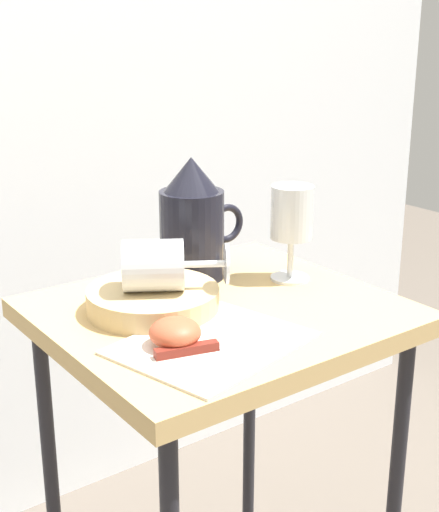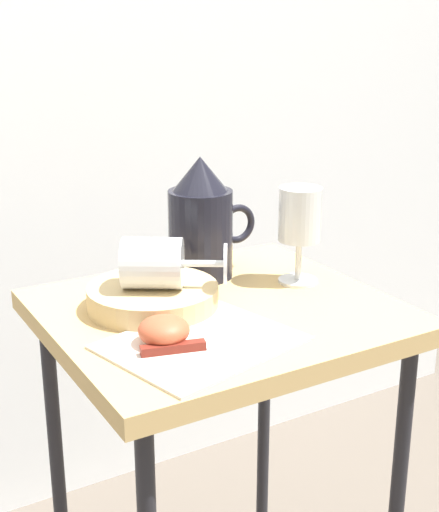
{
  "view_description": "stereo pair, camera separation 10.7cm",
  "coord_description": "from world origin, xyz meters",
  "px_view_note": "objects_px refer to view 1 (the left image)",
  "views": [
    {
      "loc": [
        -0.6,
        -0.82,
        1.12
      ],
      "look_at": [
        0.0,
        0.0,
        0.79
      ],
      "focal_mm": 51.09,
      "sensor_mm": 36.0,
      "label": 1
    },
    {
      "loc": [
        -0.51,
        -0.88,
        1.12
      ],
      "look_at": [
        0.0,
        0.0,
        0.79
      ],
      "focal_mm": 51.09,
      "sensor_mm": 36.0,
      "label": 2
    }
  ],
  "objects_px": {
    "basket_tray": "(153,299)",
    "apple_half_left": "(175,332)",
    "wine_glass_upright": "(292,218)",
    "table": "(219,355)",
    "wine_glass_tipped_near": "(156,265)",
    "pitcher": "(193,230)",
    "knife": "(213,346)"
  },
  "relations": [
    {
      "from": "basket_tray",
      "to": "wine_glass_tipped_near",
      "type": "height_order",
      "value": "wine_glass_tipped_near"
    },
    {
      "from": "wine_glass_tipped_near",
      "to": "apple_half_left",
      "type": "distance_m",
      "value": 0.14
    },
    {
      "from": "pitcher",
      "to": "knife",
      "type": "height_order",
      "value": "pitcher"
    },
    {
      "from": "basket_tray",
      "to": "apple_half_left",
      "type": "distance_m",
      "value": 0.14
    },
    {
      "from": "table",
      "to": "pitcher",
      "type": "distance_m",
      "value": 0.21
    },
    {
      "from": "wine_glass_upright",
      "to": "apple_half_left",
      "type": "bearing_deg",
      "value": -159.62
    },
    {
      "from": "table",
      "to": "knife",
      "type": "height_order",
      "value": "knife"
    },
    {
      "from": "pitcher",
      "to": "wine_glass_upright",
      "type": "relative_size",
      "value": 1.28
    },
    {
      "from": "pitcher",
      "to": "wine_glass_tipped_near",
      "type": "distance_m",
      "value": 0.16
    },
    {
      "from": "basket_tray",
      "to": "apple_half_left",
      "type": "bearing_deg",
      "value": -109.26
    },
    {
      "from": "basket_tray",
      "to": "wine_glass_upright",
      "type": "height_order",
      "value": "wine_glass_upright"
    },
    {
      "from": "wine_glass_upright",
      "to": "apple_half_left",
      "type": "xyz_separation_m",
      "value": [
        -0.3,
        -0.11,
        -0.08
      ]
    },
    {
      "from": "basket_tray",
      "to": "wine_glass_tipped_near",
      "type": "bearing_deg",
      "value": -79.78
    },
    {
      "from": "wine_glass_upright",
      "to": "wine_glass_tipped_near",
      "type": "height_order",
      "value": "wine_glass_upright"
    },
    {
      "from": "table",
      "to": "apple_half_left",
      "type": "bearing_deg",
      "value": -147.92
    },
    {
      "from": "table",
      "to": "wine_glass_tipped_near",
      "type": "height_order",
      "value": "wine_glass_tipped_near"
    },
    {
      "from": "wine_glass_upright",
      "to": "knife",
      "type": "distance_m",
      "value": 0.32
    },
    {
      "from": "apple_half_left",
      "to": "knife",
      "type": "xyz_separation_m",
      "value": [
        0.03,
        -0.04,
        -0.01
      ]
    },
    {
      "from": "wine_glass_upright",
      "to": "apple_half_left",
      "type": "relative_size",
      "value": 2.31
    },
    {
      "from": "basket_tray",
      "to": "table",
      "type": "bearing_deg",
      "value": -27.19
    },
    {
      "from": "wine_glass_upright",
      "to": "pitcher",
      "type": "bearing_deg",
      "value": 138.81
    },
    {
      "from": "knife",
      "to": "apple_half_left",
      "type": "bearing_deg",
      "value": 130.08
    },
    {
      "from": "pitcher",
      "to": "wine_glass_tipped_near",
      "type": "relative_size",
      "value": 1.23
    },
    {
      "from": "table",
      "to": "wine_glass_tipped_near",
      "type": "relative_size",
      "value": 4.28
    },
    {
      "from": "pitcher",
      "to": "apple_half_left",
      "type": "relative_size",
      "value": 2.95
    },
    {
      "from": "basket_tray",
      "to": "knife",
      "type": "relative_size",
      "value": 0.89
    },
    {
      "from": "table",
      "to": "basket_tray",
      "type": "relative_size",
      "value": 3.6
    },
    {
      "from": "pitcher",
      "to": "table",
      "type": "bearing_deg",
      "value": -107.94
    },
    {
      "from": "basket_tray",
      "to": "pitcher",
      "type": "distance_m",
      "value": 0.17
    },
    {
      "from": "table",
      "to": "wine_glass_tipped_near",
      "type": "xyz_separation_m",
      "value": [
        -0.09,
        0.04,
        0.15
      ]
    },
    {
      "from": "basket_tray",
      "to": "wine_glass_upright",
      "type": "bearing_deg",
      "value": -4.14
    },
    {
      "from": "basket_tray",
      "to": "wine_glass_upright",
      "type": "relative_size",
      "value": 1.24
    }
  ]
}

